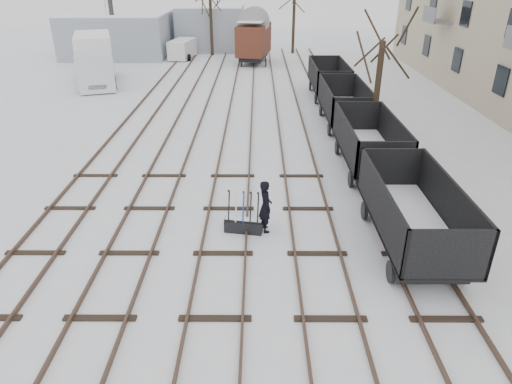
# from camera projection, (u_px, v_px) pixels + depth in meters

# --- Properties ---
(ground) EXTENTS (120.00, 120.00, 0.00)m
(ground) POSITION_uv_depth(u_px,v_px,m) (223.00, 254.00, 14.54)
(ground) COLOR white
(ground) RESTS_ON ground
(tracks) EXTENTS (13.90, 52.00, 0.16)m
(tracks) POSITION_uv_depth(u_px,v_px,m) (239.00, 121.00, 26.76)
(tracks) COLOR black
(tracks) RESTS_ON ground
(shed_left) EXTENTS (10.00, 8.00, 4.10)m
(shed_left) POSITION_uv_depth(u_px,v_px,m) (118.00, 35.00, 45.93)
(shed_left) COLOR #8E95A0
(shed_left) RESTS_ON ground
(shed_right) EXTENTS (7.00, 6.00, 4.50)m
(shed_right) POSITION_uv_depth(u_px,v_px,m) (211.00, 28.00, 49.39)
(shed_right) COLOR #8E95A0
(shed_right) RESTS_ON ground
(ground_frame) EXTENTS (1.35, 0.63, 1.49)m
(ground_frame) POSITION_uv_depth(u_px,v_px,m) (244.00, 224.00, 15.65)
(ground_frame) COLOR black
(ground_frame) RESTS_ON ground
(worker) EXTENTS (0.60, 0.77, 1.88)m
(worker) POSITION_uv_depth(u_px,v_px,m) (266.00, 206.00, 15.45)
(worker) COLOR black
(worker) RESTS_ON ground
(freight_wagon_a) EXTENTS (2.30, 5.75, 2.35)m
(freight_wagon_a) POSITION_uv_depth(u_px,v_px,m) (411.00, 223.00, 14.53)
(freight_wagon_a) COLOR black
(freight_wagon_a) RESTS_ON ground
(freight_wagon_b) EXTENTS (2.30, 5.75, 2.35)m
(freight_wagon_b) POSITION_uv_depth(u_px,v_px,m) (368.00, 150.00, 20.26)
(freight_wagon_b) COLOR black
(freight_wagon_b) RESTS_ON ground
(freight_wagon_c) EXTENTS (2.30, 5.75, 2.35)m
(freight_wagon_c) POSITION_uv_depth(u_px,v_px,m) (344.00, 110.00, 25.99)
(freight_wagon_c) COLOR black
(freight_wagon_c) RESTS_ON ground
(freight_wagon_d) EXTENTS (2.30, 5.75, 2.35)m
(freight_wagon_d) POSITION_uv_depth(u_px,v_px,m) (328.00, 84.00, 31.73)
(freight_wagon_d) COLOR black
(freight_wagon_d) RESTS_ON ground
(box_van_wagon) EXTENTS (3.58, 5.48, 3.88)m
(box_van_wagon) POSITION_uv_depth(u_px,v_px,m) (254.00, 38.00, 42.17)
(box_van_wagon) COLOR black
(box_van_wagon) RESTS_ON ground
(lorry) EXTENTS (4.15, 8.29, 3.60)m
(lorry) POSITION_uv_depth(u_px,v_px,m) (95.00, 59.00, 34.92)
(lorry) COLOR black
(lorry) RESTS_ON ground
(panel_van) EXTENTS (2.40, 4.32, 1.80)m
(panel_van) POSITION_uv_depth(u_px,v_px,m) (182.00, 49.00, 44.98)
(panel_van) COLOR silver
(panel_van) RESTS_ON ground
(crane) EXTENTS (2.36, 5.34, 8.98)m
(crane) POSITION_uv_depth(u_px,v_px,m) (115.00, 34.00, 44.19)
(crane) COLOR #2A292E
(crane) RESTS_ON ground
(tree_near) EXTENTS (0.30, 0.30, 5.08)m
(tree_near) POSITION_uv_depth(u_px,v_px,m) (377.00, 94.00, 22.66)
(tree_near) COLOR black
(tree_near) RESTS_ON ground
(tree_far_left) EXTENTS (0.30, 0.30, 5.40)m
(tree_far_left) POSITION_uv_depth(u_px,v_px,m) (211.00, 28.00, 45.91)
(tree_far_left) COLOR black
(tree_far_left) RESTS_ON ground
(tree_far_right) EXTENTS (0.30, 0.30, 7.08)m
(tree_far_right) POSITION_uv_depth(u_px,v_px,m) (294.00, 17.00, 46.64)
(tree_far_right) COLOR black
(tree_far_right) RESTS_ON ground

